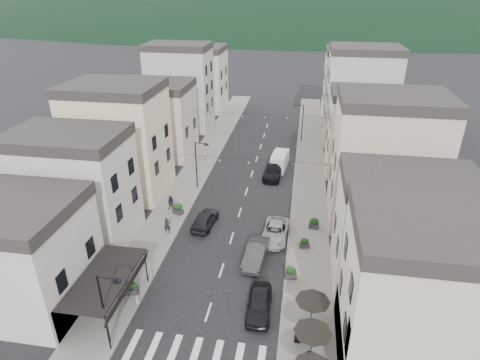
{
  "coord_description": "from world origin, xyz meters",
  "views": [
    {
      "loc": [
        6.09,
        -16.34,
        22.68
      ],
      "look_at": [
        -0.13,
        21.96,
        3.5
      ],
      "focal_mm": 30.0,
      "sensor_mm": 36.0,
      "label": 1
    }
  ],
  "objects_px": {
    "parked_car_c": "(275,232)",
    "delivery_van": "(280,160)",
    "parked_car_a": "(259,304)",
    "pedestrian_a": "(167,226)",
    "parked_car_b": "(256,253)",
    "parked_car_d": "(273,171)",
    "pedestrian_b": "(171,203)",
    "parked_car_e": "(205,219)"
  },
  "relations": [
    {
      "from": "parked_car_e",
      "to": "parked_car_b",
      "type": "bearing_deg",
      "value": 146.13
    },
    {
      "from": "parked_car_b",
      "to": "pedestrian_b",
      "type": "xyz_separation_m",
      "value": [
        -10.28,
        7.27,
        0.19
      ]
    },
    {
      "from": "pedestrian_b",
      "to": "parked_car_b",
      "type": "bearing_deg",
      "value": -34.07
    },
    {
      "from": "parked_car_a",
      "to": "pedestrian_a",
      "type": "height_order",
      "value": "pedestrian_a"
    },
    {
      "from": "parked_car_e",
      "to": "pedestrian_a",
      "type": "height_order",
      "value": "pedestrian_a"
    },
    {
      "from": "pedestrian_b",
      "to": "pedestrian_a",
      "type": "bearing_deg",
      "value": -75.69
    },
    {
      "from": "parked_car_e",
      "to": "delivery_van",
      "type": "bearing_deg",
      "value": -106.45
    },
    {
      "from": "parked_car_c",
      "to": "parked_car_e",
      "type": "xyz_separation_m",
      "value": [
        -7.31,
        1.05,
        0.06
      ]
    },
    {
      "from": "parked_car_d",
      "to": "parked_car_b",
      "type": "bearing_deg",
      "value": -87.01
    },
    {
      "from": "pedestrian_b",
      "to": "parked_car_e",
      "type": "bearing_deg",
      "value": -26.85
    },
    {
      "from": "parked_car_a",
      "to": "pedestrian_b",
      "type": "distance_m",
      "value": 17.57
    },
    {
      "from": "delivery_van",
      "to": "pedestrian_a",
      "type": "xyz_separation_m",
      "value": [
        -9.87,
        -17.78,
        -0.14
      ]
    },
    {
      "from": "parked_car_b",
      "to": "pedestrian_b",
      "type": "height_order",
      "value": "pedestrian_b"
    },
    {
      "from": "parked_car_d",
      "to": "parked_car_a",
      "type": "bearing_deg",
      "value": -84.54
    },
    {
      "from": "parked_car_c",
      "to": "delivery_van",
      "type": "relative_size",
      "value": 1.08
    },
    {
      "from": "parked_car_c",
      "to": "delivery_van",
      "type": "bearing_deg",
      "value": 96.29
    },
    {
      "from": "parked_car_d",
      "to": "pedestrian_b",
      "type": "relative_size",
      "value": 3.12
    },
    {
      "from": "parked_car_c",
      "to": "pedestrian_b",
      "type": "relative_size",
      "value": 3.01
    },
    {
      "from": "parked_car_b",
      "to": "parked_car_d",
      "type": "height_order",
      "value": "parked_car_b"
    },
    {
      "from": "parked_car_d",
      "to": "pedestrian_b",
      "type": "bearing_deg",
      "value": -131.39
    },
    {
      "from": "pedestrian_a",
      "to": "delivery_van",
      "type": "bearing_deg",
      "value": 43.64
    },
    {
      "from": "parked_car_d",
      "to": "pedestrian_b",
      "type": "xyz_separation_m",
      "value": [
        -10.28,
        -10.51,
        0.2
      ]
    },
    {
      "from": "parked_car_a",
      "to": "delivery_van",
      "type": "distance_m",
      "value": 26.84
    },
    {
      "from": "parked_car_a",
      "to": "delivery_van",
      "type": "relative_size",
      "value": 0.94
    },
    {
      "from": "parked_car_b",
      "to": "delivery_van",
      "type": "distance_m",
      "value": 20.67
    },
    {
      "from": "parked_car_b",
      "to": "parked_car_c",
      "type": "bearing_deg",
      "value": 75.78
    },
    {
      "from": "parked_car_c",
      "to": "pedestrian_b",
      "type": "height_order",
      "value": "pedestrian_b"
    },
    {
      "from": "parked_car_b",
      "to": "parked_car_d",
      "type": "xyz_separation_m",
      "value": [
        0.0,
        17.78,
        -0.02
      ]
    },
    {
      "from": "parked_car_c",
      "to": "parked_car_d",
      "type": "height_order",
      "value": "parked_car_d"
    },
    {
      "from": "parked_car_a",
      "to": "parked_car_d",
      "type": "relative_size",
      "value": 0.84
    },
    {
      "from": "parked_car_b",
      "to": "pedestrian_b",
      "type": "relative_size",
      "value": 2.8
    },
    {
      "from": "delivery_van",
      "to": "parked_car_e",
      "type": "bearing_deg",
      "value": -106.63
    },
    {
      "from": "parked_car_c",
      "to": "parked_car_e",
      "type": "relative_size",
      "value": 1.13
    },
    {
      "from": "delivery_van",
      "to": "parked_car_b",
      "type": "bearing_deg",
      "value": -85.85
    },
    {
      "from": "parked_car_d",
      "to": "pedestrian_a",
      "type": "height_order",
      "value": "pedestrian_a"
    },
    {
      "from": "parked_car_b",
      "to": "parked_car_c",
      "type": "xyz_separation_m",
      "value": [
        1.41,
        3.89,
        -0.08
      ]
    },
    {
      "from": "parked_car_c",
      "to": "parked_car_d",
      "type": "xyz_separation_m",
      "value": [
        -1.41,
        13.89,
        0.06
      ]
    },
    {
      "from": "parked_car_c",
      "to": "delivery_van",
      "type": "xyz_separation_m",
      "value": [
        -0.8,
        16.78,
        0.37
      ]
    },
    {
      "from": "parked_car_c",
      "to": "pedestrian_a",
      "type": "bearing_deg",
      "value": -171.06
    },
    {
      "from": "parked_car_b",
      "to": "pedestrian_a",
      "type": "distance_m",
      "value": 9.7
    },
    {
      "from": "parked_car_e",
      "to": "delivery_van",
      "type": "relative_size",
      "value": 0.96
    },
    {
      "from": "parked_car_a",
      "to": "parked_car_c",
      "type": "distance_m",
      "value": 10.07
    }
  ]
}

